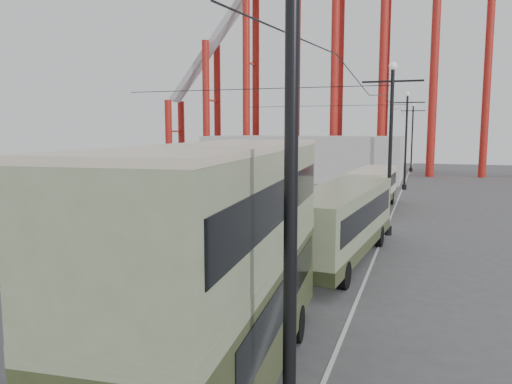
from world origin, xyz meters
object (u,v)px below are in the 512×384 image
(single_decker_cream, at_px, (373,186))
(double_decker_bus, at_px, (225,255))
(pedestrian, at_px, (203,251))
(single_decker_green, at_px, (340,220))

(single_decker_cream, bearing_deg, double_decker_bus, -88.33)
(single_decker_cream, relative_size, pedestrian, 4.68)
(double_decker_bus, xyz_separation_m, single_decker_green, (0.58, 11.81, -1.24))
(single_decker_green, distance_m, single_decker_cream, 15.40)
(single_decker_green, height_order, single_decker_cream, single_decker_green)
(single_decker_green, bearing_deg, double_decker_bus, -87.93)
(double_decker_bus, distance_m, pedestrian, 9.03)
(single_decker_cream, xyz_separation_m, pedestrian, (-4.63, -19.44, -0.63))
(double_decker_bus, bearing_deg, pedestrian, 113.12)
(single_decker_green, relative_size, single_decker_cream, 1.22)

